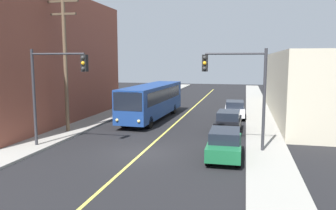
% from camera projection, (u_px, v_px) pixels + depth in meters
% --- Properties ---
extents(ground_plane, '(120.00, 120.00, 0.00)m').
position_uv_depth(ground_plane, '(142.00, 153.00, 19.73)').
color(ground_plane, black).
extents(sidewalk_left, '(2.50, 90.00, 0.15)m').
position_uv_depth(sidewalk_left, '(100.00, 119.00, 31.01)').
color(sidewalk_left, gray).
rests_on(sidewalk_left, ground).
extents(sidewalk_right, '(2.50, 90.00, 0.15)m').
position_uv_depth(sidewalk_right, '(261.00, 126.00, 27.75)').
color(sidewalk_right, gray).
rests_on(sidewalk_right, ground).
extents(lane_stripe_center, '(0.16, 60.00, 0.01)m').
position_uv_depth(lane_stripe_center, '(186.00, 114.00, 34.22)').
color(lane_stripe_center, '#D8CC4C').
rests_on(lane_stripe_center, ground).
extents(building_left_brick, '(10.00, 20.03, 11.09)m').
position_uv_depth(building_left_brick, '(24.00, 59.00, 29.71)').
color(building_left_brick, brown).
rests_on(building_left_brick, ground).
extents(building_right_warehouse, '(12.00, 27.15, 6.21)m').
position_uv_depth(building_right_warehouse, '(334.00, 84.00, 33.25)').
color(building_right_warehouse, beige).
rests_on(building_right_warehouse, ground).
extents(city_bus, '(3.07, 12.24, 3.20)m').
position_uv_depth(city_bus, '(152.00, 100.00, 31.02)').
color(city_bus, navy).
rests_on(city_bus, ground).
extents(parked_car_green, '(1.86, 4.42, 1.62)m').
position_uv_depth(parked_car_green, '(225.00, 144.00, 18.62)').
color(parked_car_green, '#196038').
rests_on(parked_car_green, ground).
extents(parked_car_black, '(1.91, 4.44, 1.62)m').
position_uv_depth(parked_car_black, '(228.00, 121.00, 25.49)').
color(parked_car_black, black).
rests_on(parked_car_black, ground).
extents(parked_car_white, '(1.94, 4.46, 1.62)m').
position_uv_depth(parked_car_white, '(235.00, 109.00, 31.86)').
color(parked_car_white, silver).
rests_on(parked_car_white, ground).
extents(utility_pole_near, '(2.40, 0.28, 10.15)m').
position_uv_depth(utility_pole_near, '(65.00, 57.00, 24.62)').
color(utility_pole_near, brown).
rests_on(utility_pole_near, sidewalk_left).
extents(traffic_signal_left_corner, '(3.75, 0.48, 6.00)m').
position_uv_depth(traffic_signal_left_corner, '(55.00, 80.00, 20.23)').
color(traffic_signal_left_corner, '#2D2D33').
rests_on(traffic_signal_left_corner, sidewalk_left).
extents(traffic_signal_right_corner, '(3.75, 0.48, 6.00)m').
position_uv_depth(traffic_signal_right_corner, '(238.00, 80.00, 19.64)').
color(traffic_signal_right_corner, '#2D2D33').
rests_on(traffic_signal_right_corner, sidewalk_right).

